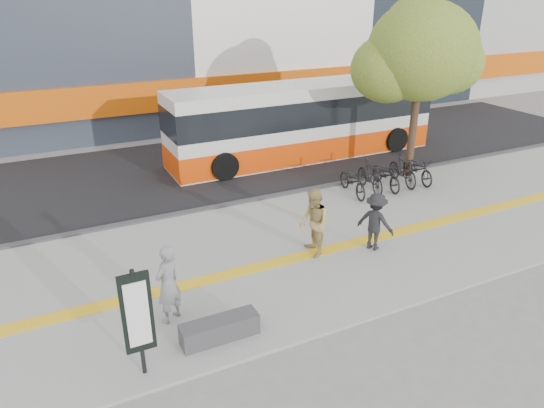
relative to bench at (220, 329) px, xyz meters
name	(u,v)px	position (x,y,z in m)	size (l,w,h in m)	color
ground	(303,282)	(2.60, 1.20, -0.30)	(120.00, 120.00, 0.00)	slate
sidewalk	(275,254)	(2.60, 2.70, -0.27)	(40.00, 7.00, 0.08)	gray
tactile_strip	(284,261)	(2.60, 2.20, -0.22)	(40.00, 0.45, 0.01)	yellow
street	(191,170)	(2.60, 10.20, -0.28)	(40.00, 8.00, 0.06)	black
curb	(228,205)	(2.60, 6.20, -0.23)	(40.00, 0.25, 0.14)	#39383B
bench	(220,329)	(0.00, 0.00, 0.00)	(1.60, 0.45, 0.45)	#39383B
signboard	(137,315)	(-1.60, -0.31, 1.06)	(0.55, 0.10, 2.20)	black
street_tree	(419,53)	(9.78, 6.02, 4.21)	(4.40, 3.80, 6.31)	#342417
bus	(303,123)	(7.35, 9.70, 1.17)	(11.31, 2.68, 3.01)	silver
bicycle_row	(387,174)	(8.21, 5.20, 0.28)	(3.74, 1.93, 1.08)	black
seated_woman	(168,284)	(-0.72, 1.06, 0.66)	(0.65, 0.43, 1.78)	black
pedestrian_tan	(314,223)	(3.45, 2.18, 0.69)	(0.89, 0.69, 1.83)	tan
pedestrian_dark	(375,222)	(5.11, 1.75, 0.58)	(1.03, 0.59, 1.60)	black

